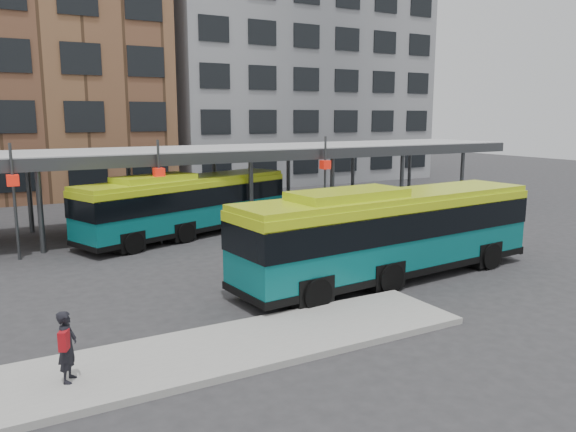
# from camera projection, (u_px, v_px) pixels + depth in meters

# --- Properties ---
(ground) EXTENTS (120.00, 120.00, 0.00)m
(ground) POSITION_uv_depth(u_px,v_px,m) (331.00, 290.00, 19.18)
(ground) COLOR #28282B
(ground) RESTS_ON ground
(boarding_island) EXTENTS (14.00, 3.00, 0.18)m
(boarding_island) POSITION_uv_depth(u_px,v_px,m) (214.00, 351.00, 13.94)
(boarding_island) COLOR gray
(boarding_island) RESTS_ON ground
(canopy) EXTENTS (40.00, 6.53, 4.80)m
(canopy) POSITION_uv_depth(u_px,v_px,m) (196.00, 153.00, 29.51)
(canopy) COLOR #999B9E
(canopy) RESTS_ON ground
(building_grey) EXTENTS (24.00, 14.00, 20.00)m
(building_grey) POSITION_uv_depth(u_px,v_px,m) (286.00, 71.00, 52.59)
(building_grey) COLOR slate
(building_grey) RESTS_ON ground
(bus_front) EXTENTS (12.53, 3.66, 3.41)m
(bus_front) POSITION_uv_depth(u_px,v_px,m) (390.00, 231.00, 20.20)
(bus_front) COLOR #085A5C
(bus_front) RESTS_ON ground
(bus_rear) EXTENTS (11.58, 6.22, 3.15)m
(bus_rear) POSITION_uv_depth(u_px,v_px,m) (187.00, 203.00, 27.54)
(bus_rear) COLOR #085A5C
(bus_rear) RESTS_ON ground
(pedestrian) EXTENTS (0.59, 0.69, 1.59)m
(pedestrian) POSITION_uv_depth(u_px,v_px,m) (67.00, 346.00, 12.06)
(pedestrian) COLOR black
(pedestrian) RESTS_ON boarding_island
(bike_rack) EXTENTS (4.02, 1.51, 0.99)m
(bike_rack) POSITION_uv_depth(u_px,v_px,m) (390.00, 203.00, 35.33)
(bike_rack) COLOR slate
(bike_rack) RESTS_ON ground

